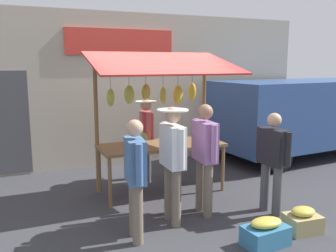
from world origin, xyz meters
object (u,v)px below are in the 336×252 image
object	(u,v)px
shopper_with_shopping_bag	(273,157)
parked_van	(297,112)
shopper_in_striped_shirt	(173,155)
produce_crate_side	(266,233)
shopper_in_grey_tee	(135,172)
vendor_with_sunhat	(146,133)
produce_crate_near	(303,221)
market_stall	(161,106)
shopper_with_ponytail	(205,151)

from	to	relation	value
shopper_with_shopping_bag	parked_van	bearing A→B (deg)	-54.00
shopper_in_striped_shirt	produce_crate_side	distance (m)	1.60
shopper_in_grey_tee	vendor_with_sunhat	bearing A→B (deg)	-14.67
shopper_in_striped_shirt	parked_van	size ratio (longest dim) A/B	0.38
produce_crate_side	produce_crate_near	bearing A→B (deg)	-170.79
shopper_with_shopping_bag	produce_crate_near	size ratio (longest dim) A/B	3.24
vendor_with_sunhat	shopper_in_striped_shirt	xyz separation A→B (m)	(0.32, 2.02, 0.07)
market_stall	shopper_in_striped_shirt	size ratio (longest dim) A/B	1.47
market_stall	produce_crate_side	size ratio (longest dim) A/B	4.17
market_stall	produce_crate_side	bearing A→B (deg)	100.79
vendor_with_sunhat	produce_crate_side	xyz separation A→B (m)	(-0.49, 3.11, -0.78)
market_stall	parked_van	size ratio (longest dim) A/B	0.55
shopper_in_striped_shirt	shopper_with_shopping_bag	bearing A→B (deg)	-98.58
shopper_in_grey_tee	shopper_with_ponytail	world-z (taller)	shopper_with_ponytail
shopper_with_ponytail	parked_van	distance (m)	4.34
shopper_in_striped_shirt	shopper_with_ponytail	size ratio (longest dim) A/B	1.00
produce_crate_side	vendor_with_sunhat	bearing A→B (deg)	-81.03
shopper_with_ponytail	produce_crate_near	xyz separation A→B (m)	(-0.95, 1.08, -0.83)
vendor_with_sunhat	produce_crate_near	world-z (taller)	vendor_with_sunhat
shopper_with_ponytail	produce_crate_side	world-z (taller)	shopper_with_ponytail
parked_van	shopper_with_shopping_bag	bearing A→B (deg)	38.40
market_stall	vendor_with_sunhat	distance (m)	0.92
produce_crate_side	parked_van	bearing A→B (deg)	-135.90
market_stall	parked_van	xyz separation A→B (m)	(-3.96, -0.98, -0.42)
produce_crate_near	produce_crate_side	world-z (taller)	produce_crate_side
shopper_with_shopping_bag	shopper_in_grey_tee	xyz separation A→B (m)	(2.19, 0.02, 0.02)
shopper_in_grey_tee	produce_crate_near	world-z (taller)	shopper_in_grey_tee
shopper_with_ponytail	produce_crate_near	distance (m)	1.66
shopper_with_ponytail	parked_van	xyz separation A→B (m)	(-3.74, -2.20, 0.13)
parked_van	market_stall	bearing A→B (deg)	9.52
market_stall	vendor_with_sunhat	world-z (taller)	market_stall
parked_van	produce_crate_near	bearing A→B (deg)	45.19
vendor_with_sunhat	shopper_in_striped_shirt	distance (m)	2.05
vendor_with_sunhat	shopper_in_striped_shirt	bearing A→B (deg)	3.14
shopper_in_striped_shirt	parked_van	world-z (taller)	parked_van
shopper_with_ponytail	parked_van	world-z (taller)	parked_van
market_stall	shopper_in_grey_tee	xyz separation A→B (m)	(1.00, 1.61, -0.62)
parked_van	shopper_in_grey_tee	bearing A→B (deg)	23.20
parked_van	shopper_with_ponytail	bearing A→B (deg)	26.03
shopper_in_striped_shirt	market_stall	bearing A→B (deg)	-13.61
shopper_with_shopping_bag	shopper_with_ponytail	xyz separation A→B (m)	(0.97, -0.37, 0.10)
shopper_in_grey_tee	produce_crate_side	world-z (taller)	shopper_in_grey_tee
shopper_in_grey_tee	produce_crate_near	size ratio (longest dim) A/B	3.31
vendor_with_sunhat	produce_crate_near	size ratio (longest dim) A/B	3.32
market_stall	produce_crate_side	distance (m)	2.82
shopper_in_striped_shirt	shopper_in_grey_tee	size ratio (longest dim) A/B	1.06
vendor_with_sunhat	shopper_with_shopping_bag	distance (m)	2.59
market_stall	produce_crate_near	bearing A→B (deg)	116.97
shopper_with_shopping_bag	produce_crate_side	size ratio (longest dim) A/B	2.61
shopper_with_shopping_bag	produce_crate_near	world-z (taller)	shopper_with_shopping_bag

